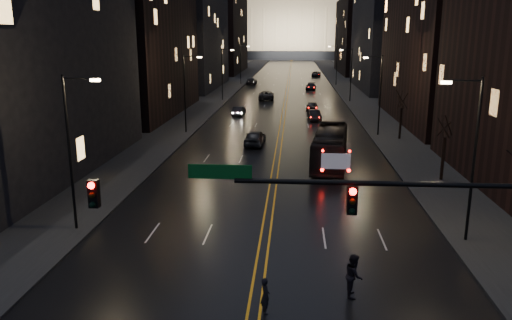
% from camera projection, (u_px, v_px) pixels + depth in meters
% --- Properties ---
extents(road, '(20.00, 320.00, 0.02)m').
position_uv_depth(road, '(289.00, 75.00, 144.28)').
color(road, black).
rests_on(road, ground).
extents(sidewalk_left, '(8.00, 320.00, 0.16)m').
position_uv_depth(sidewalk_left, '(241.00, 75.00, 145.30)').
color(sidewalk_left, black).
rests_on(sidewalk_left, ground).
extents(sidewalk_right, '(8.00, 320.00, 0.16)m').
position_uv_depth(sidewalk_right, '(338.00, 75.00, 143.23)').
color(sidewalk_right, black).
rests_on(sidewalk_right, ground).
extents(center_line, '(0.62, 320.00, 0.01)m').
position_uv_depth(center_line, '(289.00, 75.00, 144.28)').
color(center_line, orange).
rests_on(center_line, road).
extents(building_left_near, '(12.00, 28.00, 22.00)m').
position_uv_depth(building_left_near, '(5.00, 36.00, 38.69)').
color(building_left_near, black).
rests_on(building_left_near, ground).
extents(building_left_mid, '(12.00, 30.00, 28.00)m').
position_uv_depth(building_left_mid, '(133.00, 14.00, 68.93)').
color(building_left_mid, black).
rests_on(building_left_mid, ground).
extents(building_left_far, '(12.00, 34.00, 20.00)m').
position_uv_depth(building_left_far, '(190.00, 41.00, 106.66)').
color(building_left_far, black).
rests_on(building_left_far, ground).
extents(building_left_dist, '(12.00, 40.00, 24.00)m').
position_uv_depth(building_left_dist, '(222.00, 33.00, 152.62)').
color(building_left_dist, black).
rests_on(building_left_dist, ground).
extents(building_right_mid, '(12.00, 34.00, 26.00)m').
position_uv_depth(building_right_mid, '(390.00, 26.00, 102.82)').
color(building_right_mid, black).
rests_on(building_right_mid, ground).
extents(building_right_dist, '(12.00, 40.00, 22.00)m').
position_uv_depth(building_right_dist, '(360.00, 36.00, 149.74)').
color(building_right_dist, black).
rests_on(building_right_dist, ground).
extents(capitol, '(90.00, 50.00, 58.50)m').
position_uv_depth(capitol, '(293.00, 24.00, 256.24)').
color(capitol, black).
rests_on(capitol, ground).
extents(traffic_signal, '(17.29, 0.45, 7.00)m').
position_uv_depth(traffic_signal, '(423.00, 216.00, 16.83)').
color(traffic_signal, black).
rests_on(traffic_signal, ground).
extents(streetlamp_right_near, '(2.13, 0.25, 9.00)m').
position_uv_depth(streetlamp_right_near, '(471.00, 152.00, 26.15)').
color(streetlamp_right_near, black).
rests_on(streetlamp_right_near, ground).
extents(streetlamp_left_near, '(2.13, 0.25, 9.00)m').
position_uv_depth(streetlamp_left_near, '(72.00, 145.00, 27.76)').
color(streetlamp_left_near, black).
rests_on(streetlamp_left_near, ground).
extents(streetlamp_right_mid, '(2.13, 0.25, 9.00)m').
position_uv_depth(streetlamp_right_mid, '(379.00, 91.00, 55.18)').
color(streetlamp_right_mid, black).
rests_on(streetlamp_right_mid, ground).
extents(streetlamp_left_mid, '(2.13, 0.25, 9.00)m').
position_uv_depth(streetlamp_left_mid, '(186.00, 89.00, 56.78)').
color(streetlamp_left_mid, black).
rests_on(streetlamp_left_mid, ground).
extents(streetlamp_right_far, '(2.13, 0.25, 9.00)m').
position_uv_depth(streetlamp_right_far, '(350.00, 72.00, 84.20)').
color(streetlamp_right_far, black).
rests_on(streetlamp_right_far, ground).
extents(streetlamp_left_far, '(2.13, 0.25, 9.00)m').
position_uv_depth(streetlamp_left_far, '(223.00, 71.00, 85.81)').
color(streetlamp_left_far, black).
rests_on(streetlamp_left_far, ground).
extents(streetlamp_right_dist, '(2.13, 0.25, 9.00)m').
position_uv_depth(streetlamp_right_dist, '(336.00, 63.00, 113.23)').
color(streetlamp_right_dist, black).
rests_on(streetlamp_right_dist, ground).
extents(streetlamp_left_dist, '(2.13, 0.25, 9.00)m').
position_uv_depth(streetlamp_left_dist, '(241.00, 62.00, 114.83)').
color(streetlamp_left_dist, black).
rests_on(streetlamp_left_dist, ground).
extents(tree_right_mid, '(2.40, 2.40, 6.65)m').
position_uv_depth(tree_right_mid, '(446.00, 124.00, 37.73)').
color(tree_right_mid, black).
rests_on(tree_right_mid, ground).
extents(tree_right_far, '(2.40, 2.40, 6.65)m').
position_uv_depth(tree_right_far, '(402.00, 98.00, 53.21)').
color(tree_right_far, black).
rests_on(tree_right_far, ground).
extents(bus, '(3.95, 11.62, 3.17)m').
position_uv_depth(bus, '(330.00, 147.00, 43.52)').
color(bus, black).
rests_on(bus, ground).
extents(oncoming_car_a, '(2.18, 4.84, 1.61)m').
position_uv_depth(oncoming_car_a, '(255.00, 137.00, 51.57)').
color(oncoming_car_a, black).
rests_on(oncoming_car_a, ground).
extents(oncoming_car_b, '(1.62, 4.11, 1.33)m').
position_uv_depth(oncoming_car_b, '(239.00, 111.00, 70.63)').
color(oncoming_car_b, black).
rests_on(oncoming_car_b, ground).
extents(oncoming_car_c, '(2.78, 5.75, 1.58)m').
position_uv_depth(oncoming_car_c, '(266.00, 95.00, 88.33)').
color(oncoming_car_c, black).
rests_on(oncoming_car_c, ground).
extents(oncoming_car_d, '(2.34, 5.43, 1.56)m').
position_uv_depth(oncoming_car_d, '(252.00, 81.00, 116.26)').
color(oncoming_car_d, black).
rests_on(oncoming_car_d, ground).
extents(receding_car_a, '(1.88, 4.28, 1.37)m').
position_uv_depth(receding_car_a, '(314.00, 115.00, 66.72)').
color(receding_car_a, black).
rests_on(receding_car_a, ground).
extents(receding_car_b, '(1.96, 4.12, 1.36)m').
position_uv_depth(receding_car_b, '(312.00, 106.00, 75.38)').
color(receding_car_b, black).
rests_on(receding_car_b, ground).
extents(receding_car_c, '(2.46, 5.09, 1.43)m').
position_uv_depth(receding_car_c, '(311.00, 87.00, 104.42)').
color(receding_car_c, black).
rests_on(receding_car_c, ground).
extents(receding_car_d, '(2.81, 5.45, 1.47)m').
position_uv_depth(receding_car_d, '(316.00, 74.00, 138.81)').
color(receding_car_d, black).
rests_on(receding_car_d, ground).
extents(pedestrian_a, '(0.55, 0.67, 1.56)m').
position_uv_depth(pedestrian_a, '(265.00, 296.00, 20.17)').
color(pedestrian_a, black).
rests_on(pedestrian_a, ground).
extents(pedestrian_b, '(0.59, 0.98, 1.93)m').
position_uv_depth(pedestrian_b, '(354.00, 275.00, 21.51)').
color(pedestrian_b, black).
rests_on(pedestrian_b, ground).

